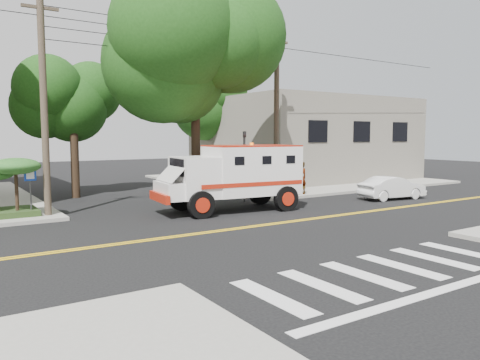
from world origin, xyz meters
TOP-DOWN VIEW (x-y plane):
  - ground at (0.00, 0.00)m, footprint 100.00×100.00m
  - sidewalk_ne at (13.50, 13.50)m, footprint 17.00×17.00m
  - building_right at (15.00, 14.00)m, footprint 14.00×12.00m
  - utility_pole_left at (-5.60, 6.00)m, footprint 0.28×0.28m
  - utility_pole_right at (6.30, 6.20)m, footprint 0.28×0.28m
  - tree_main at (1.94, 6.21)m, footprint 6.08×5.70m
  - tree_left at (-2.68, 11.79)m, footprint 4.48×4.20m
  - tree_right at (8.84, 15.77)m, footprint 4.80×4.50m
  - traffic_signal at (3.80, 5.60)m, footprint 0.15×0.18m
  - accessibility_sign at (-6.20, 6.17)m, footprint 0.45×0.10m
  - armored_truck at (1.90, 3.50)m, footprint 6.69×3.15m
  - parked_sedan at (10.96, 2.12)m, footprint 3.86×1.80m
  - pedestrian_a at (7.52, 5.50)m, footprint 0.69×0.48m
  - pedestrian_b at (8.73, 8.72)m, footprint 1.00×0.96m

SIDE VIEW (x-z plane):
  - ground at x=0.00m, z-range 0.00..0.00m
  - sidewalk_ne at x=13.50m, z-range 0.00..0.15m
  - parked_sedan at x=10.96m, z-range 0.00..1.23m
  - pedestrian_b at x=8.73m, z-range 0.15..1.77m
  - pedestrian_a at x=7.52m, z-range 0.15..1.95m
  - accessibility_sign at x=-6.20m, z-range 0.35..2.38m
  - armored_truck at x=1.90m, z-range 0.20..3.16m
  - traffic_signal at x=3.80m, z-range 0.43..4.03m
  - building_right at x=15.00m, z-range 0.15..6.15m
  - utility_pole_left at x=-5.60m, z-range 0.00..9.00m
  - utility_pole_right at x=6.30m, z-range 0.00..9.00m
  - tree_left at x=-2.68m, z-range 1.88..9.58m
  - tree_right at x=8.84m, z-range 1.99..10.19m
  - tree_main at x=1.94m, z-range 2.27..12.12m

